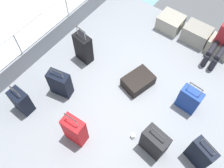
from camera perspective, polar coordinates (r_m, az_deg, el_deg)
The scene contains 17 objects.
ground_plane at distance 4.96m, azimuth 3.83°, elevation -3.14°, with size 4.40×5.20×0.06m, color gray.
gunwale_port at distance 5.67m, azimuth -14.57°, elevation 9.88°, with size 0.06×5.20×0.45m, color gray.
railing_port at distance 5.28m, azimuth -15.90°, elevation 13.85°, with size 0.04×4.20×1.02m.
sea_wake at distance 6.97m, azimuth -21.91°, elevation 11.65°, with size 12.00×12.00×0.01m.
cargo_crate_0 at distance 6.11m, azimuth 13.60°, elevation 13.91°, with size 0.59×0.48×0.36m.
cargo_crate_1 at distance 5.98m, azimuth 19.23°, elevation 11.03°, with size 0.63×0.43×0.39m.
cargo_crate_2 at distance 5.94m, azimuth 24.04°, elevation 8.03°, with size 0.57×0.38×0.35m.
passenger_seated at distance 5.57m, azimuth 24.67°, elevation 9.33°, with size 0.34×0.66×1.05m.
suitcase_0 at distance 4.79m, azimuth 17.68°, elevation -3.50°, with size 0.41×0.24×0.77m.
suitcase_1 at distance 4.30m, azimuth -8.71°, elevation -10.68°, with size 0.39×0.25×0.89m.
suitcase_2 at distance 4.83m, azimuth -12.08°, elevation 0.09°, with size 0.46×0.31×0.74m.
suitcase_3 at distance 4.85m, azimuth -20.54°, elevation -3.82°, with size 0.35×0.25×0.73m.
suitcase_4 at distance 4.39m, azimuth 20.08°, elevation -15.21°, with size 0.45×0.31×0.78m.
suitcase_5 at distance 4.28m, azimuth 9.94°, elevation -13.39°, with size 0.47×0.32×0.75m.
suitcase_6 at distance 4.99m, azimuth 6.16°, elevation 0.66°, with size 0.58×0.69×0.25m.
suitcase_7 at distance 5.22m, azimuth -6.75°, elevation 8.39°, with size 0.40×0.26×0.92m.
paper_cup at distance 4.54m, azimuth 5.00°, elevation -12.08°, with size 0.08×0.08×0.10m, color white.
Camera 1 is at (1.15, -2.08, 4.32)m, focal length 38.86 mm.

